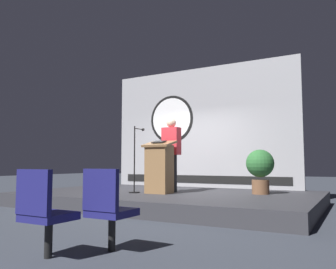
% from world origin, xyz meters
% --- Properties ---
extents(ground_plane, '(40.00, 40.00, 0.00)m').
position_xyz_m(ground_plane, '(0.00, 0.00, 0.00)').
color(ground_plane, '#383D47').
extents(stage_platform, '(6.40, 4.00, 0.30)m').
position_xyz_m(stage_platform, '(0.00, 0.00, 0.15)').
color(stage_platform, '#333338').
rests_on(stage_platform, ground).
extents(banner_display, '(5.36, 0.12, 3.32)m').
position_xyz_m(banner_display, '(-0.03, 1.85, 1.95)').
color(banner_display, '#9E9EA3').
rests_on(banner_display, stage_platform).
extents(podium, '(0.64, 0.50, 1.16)m').
position_xyz_m(podium, '(-0.00, -0.42, 0.86)').
color(podium, olive).
rests_on(podium, stage_platform).
extents(speaker_person, '(0.40, 0.26, 1.70)m').
position_xyz_m(speaker_person, '(0.04, 0.06, 1.17)').
color(speaker_person, black).
rests_on(speaker_person, stage_platform).
extents(microphone_stand, '(0.24, 0.50, 1.49)m').
position_xyz_m(microphone_stand, '(-0.56, -0.52, 0.82)').
color(microphone_stand, black).
rests_on(microphone_stand, stage_platform).
extents(potted_plant, '(0.59, 0.59, 0.95)m').
position_xyz_m(potted_plant, '(1.97, 0.47, 0.87)').
color(potted_plant, brown).
rests_on(potted_plant, stage_platform).
extents(audience_chair_left, '(0.44, 0.45, 0.89)m').
position_xyz_m(audience_chair_left, '(1.43, -3.94, 0.49)').
color(audience_chair_left, black).
rests_on(audience_chair_left, ground).
extents(audience_chair_right, '(0.44, 0.45, 0.89)m').
position_xyz_m(audience_chair_right, '(1.05, -4.48, 0.49)').
color(audience_chair_right, black).
rests_on(audience_chair_right, ground).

